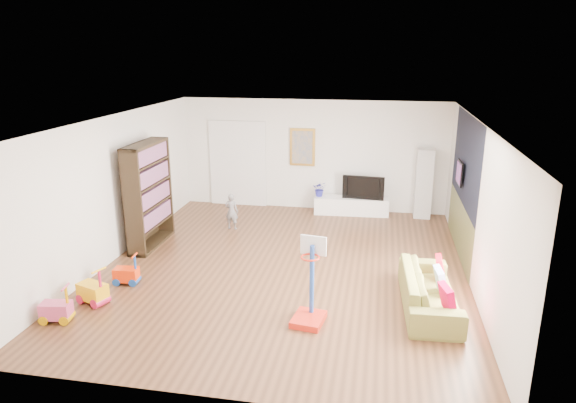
% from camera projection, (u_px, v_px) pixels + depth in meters
% --- Properties ---
extents(floor, '(6.50, 7.50, 0.00)m').
position_uv_depth(floor, '(284.00, 267.00, 9.43)').
color(floor, brown).
rests_on(floor, ground).
extents(ceiling, '(6.50, 7.50, 0.00)m').
position_uv_depth(ceiling, '(284.00, 120.00, 8.66)').
color(ceiling, white).
rests_on(ceiling, ground).
extents(wall_back, '(6.50, 0.00, 2.70)m').
position_uv_depth(wall_back, '(313.00, 155.00, 12.58)').
color(wall_back, white).
rests_on(wall_back, ground).
extents(wall_front, '(6.50, 0.00, 2.70)m').
position_uv_depth(wall_front, '(218.00, 292.00, 5.51)').
color(wall_front, white).
rests_on(wall_front, ground).
extents(wall_left, '(0.00, 7.50, 2.70)m').
position_uv_depth(wall_left, '(114.00, 188.00, 9.61)').
color(wall_left, white).
rests_on(wall_left, ground).
extents(wall_right, '(0.00, 7.50, 2.70)m').
position_uv_depth(wall_right, '(477.00, 207.00, 8.48)').
color(wall_right, silver).
rests_on(wall_right, ground).
extents(navy_accent, '(0.01, 3.20, 1.70)m').
position_uv_depth(navy_accent, '(466.00, 160.00, 9.66)').
color(navy_accent, black).
rests_on(navy_accent, wall_right).
extents(olive_wainscot, '(0.01, 3.20, 1.00)m').
position_uv_depth(olive_wainscot, '(459.00, 227.00, 10.05)').
color(olive_wainscot, brown).
rests_on(olive_wainscot, wall_right).
extents(doorway, '(1.45, 0.06, 2.10)m').
position_uv_depth(doorway, '(238.00, 165.00, 12.96)').
color(doorway, white).
rests_on(doorway, ground).
extents(painting_back, '(0.62, 0.06, 0.92)m').
position_uv_depth(painting_back, '(302.00, 147.00, 12.53)').
color(painting_back, gold).
rests_on(painting_back, wall_back).
extents(artwork_right, '(0.04, 0.56, 0.46)m').
position_uv_depth(artwork_right, '(460.00, 173.00, 9.95)').
color(artwork_right, '#7F3F8C').
rests_on(artwork_right, wall_right).
extents(media_console, '(1.80, 0.54, 0.41)m').
position_uv_depth(media_console, '(351.00, 206.00, 12.43)').
color(media_console, white).
rests_on(media_console, ground).
extents(tall_cabinet, '(0.39, 0.39, 1.64)m').
position_uv_depth(tall_cabinet, '(424.00, 184.00, 12.04)').
color(tall_cabinet, silver).
rests_on(tall_cabinet, ground).
extents(bookshelf, '(0.38, 1.44, 2.11)m').
position_uv_depth(bookshelf, '(149.00, 195.00, 10.25)').
color(bookshelf, black).
rests_on(bookshelf, ground).
extents(sofa, '(0.88, 2.04, 0.58)m').
position_uv_depth(sofa, '(429.00, 290.00, 7.90)').
color(sofa, olive).
rests_on(sofa, ground).
extents(basketball_hoop, '(0.52, 0.60, 1.29)m').
position_uv_depth(basketball_hoop, '(309.00, 282.00, 7.36)').
color(basketball_hoop, red).
rests_on(basketball_hoop, ground).
extents(ride_on_yellow, '(0.53, 0.42, 0.62)m').
position_uv_depth(ride_on_yellow, '(92.00, 285.00, 8.03)').
color(ride_on_yellow, '#FDB309').
rests_on(ride_on_yellow, ground).
extents(ride_on_orange, '(0.42, 0.28, 0.53)m').
position_uv_depth(ride_on_orange, '(126.00, 269.00, 8.71)').
color(ride_on_orange, '#EE3409').
rests_on(ride_on_orange, ground).
extents(ride_on_pink, '(0.46, 0.33, 0.57)m').
position_uv_depth(ride_on_pink, '(55.00, 304.00, 7.49)').
color(ride_on_pink, '#D44674').
rests_on(ride_on_pink, ground).
extents(child, '(0.31, 0.21, 0.81)m').
position_uv_depth(child, '(232.00, 211.00, 11.35)').
color(child, slate).
rests_on(child, ground).
extents(tv, '(1.00, 0.21, 0.57)m').
position_uv_depth(tv, '(364.00, 187.00, 12.24)').
color(tv, black).
rests_on(tv, media_console).
extents(vase_plant, '(0.35, 0.31, 0.37)m').
position_uv_depth(vase_plant, '(320.00, 189.00, 12.43)').
color(vase_plant, '#27279B').
rests_on(vase_plant, media_console).
extents(pillow_left, '(0.19, 0.40, 0.39)m').
position_uv_depth(pillow_left, '(448.00, 299.00, 7.27)').
color(pillow_left, '#BF0037').
rests_on(pillow_left, sofa).
extents(pillow_center, '(0.15, 0.40, 0.39)m').
position_uv_depth(pillow_center, '(441.00, 281.00, 7.84)').
color(pillow_center, white).
rests_on(pillow_center, sofa).
extents(pillow_right, '(0.11, 0.36, 0.35)m').
position_uv_depth(pillow_right, '(440.00, 267.00, 8.32)').
color(pillow_right, '#BA0312').
rests_on(pillow_right, sofa).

